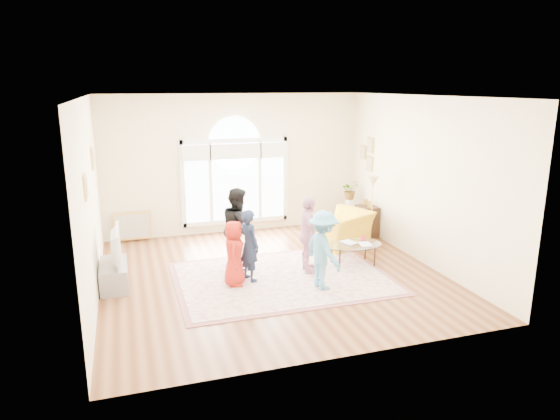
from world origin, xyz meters
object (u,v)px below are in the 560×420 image
object	(u,v)px
television	(112,246)
armchair	(341,229)
tv_console	(114,275)
coffee_table	(353,245)
area_rug	(282,278)

from	to	relation	value
television	armchair	bearing A→B (deg)	10.65
tv_console	coffee_table	world-z (taller)	coffee_table
area_rug	coffee_table	distance (m)	1.58
television	armchair	xyz separation A→B (m)	(4.63, 0.87, -0.34)
television	coffee_table	bearing A→B (deg)	-3.57
television	coffee_table	xyz separation A→B (m)	(4.38, -0.27, -0.33)
armchair	tv_console	bearing A→B (deg)	-15.47
area_rug	tv_console	world-z (taller)	tv_console
coffee_table	area_rug	bearing A→B (deg)	-168.87
tv_console	coffee_table	xyz separation A→B (m)	(4.38, -0.27, 0.19)
area_rug	tv_console	distance (m)	2.93
area_rug	coffee_table	world-z (taller)	coffee_table
coffee_table	armchair	size ratio (longest dim) A/B	0.98
television	tv_console	bearing A→B (deg)	180.00
tv_console	armchair	bearing A→B (deg)	10.63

